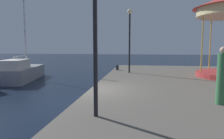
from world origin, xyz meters
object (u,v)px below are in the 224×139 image
object	(u,v)px
lamp_post_far_end	(130,30)
bollard_south	(117,68)
person_by_the_water	(222,77)
lamp_post_mid_promenade	(95,3)
sailboat_grey	(21,72)

from	to	relation	value
lamp_post_far_end	bollard_south	world-z (taller)	lamp_post_far_end
bollard_south	person_by_the_water	bearing A→B (deg)	-64.00
lamp_post_mid_promenade	person_by_the_water	size ratio (longest dim) A/B	2.33
person_by_the_water	bollard_south	bearing A→B (deg)	116.00
bollard_south	person_by_the_water	size ratio (longest dim) A/B	0.21
bollard_south	lamp_post_mid_promenade	bearing A→B (deg)	-86.55
lamp_post_far_end	sailboat_grey	bearing A→B (deg)	178.55
sailboat_grey	person_by_the_water	world-z (taller)	sailboat_grey
sailboat_grey	bollard_south	distance (m)	7.79
sailboat_grey	bollard_south	size ratio (longest dim) A/B	19.35
sailboat_grey	lamp_post_far_end	world-z (taller)	sailboat_grey
lamp_post_far_end	lamp_post_mid_promenade	bearing A→B (deg)	-92.42
person_by_the_water	sailboat_grey	bearing A→B (deg)	146.89
sailboat_grey	lamp_post_mid_promenade	distance (m)	13.20
lamp_post_mid_promenade	bollard_south	bearing A→B (deg)	93.45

